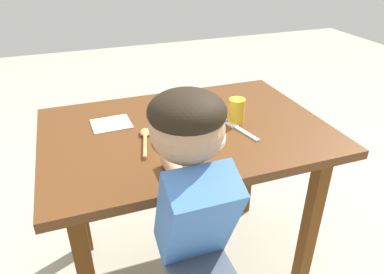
{
  "coord_description": "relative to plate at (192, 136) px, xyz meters",
  "views": [
    {
      "loc": [
        -0.38,
        -1.14,
        1.37
      ],
      "look_at": [
        -0.01,
        -0.11,
        0.76
      ],
      "focal_mm": 33.62,
      "sensor_mm": 36.0,
      "label": 1
    }
  ],
  "objects": [
    {
      "name": "drinking_cup",
      "position": [
        0.21,
        0.08,
        0.03
      ],
      "size": [
        0.06,
        0.06,
        0.1
      ],
      "primitive_type": "cylinder",
      "color": "gold",
      "rests_on": "dining_table"
    },
    {
      "name": "ground_plane",
      "position": [
        0.01,
        0.09,
        -0.75
      ],
      "size": [
        8.0,
        8.0,
        0.0
      ],
      "primitive_type": "plane",
      "color": "#A8A390"
    },
    {
      "name": "spoon",
      "position": [
        -0.16,
        0.06,
        -0.01
      ],
      "size": [
        0.07,
        0.2,
        0.02
      ],
      "rotation": [
        0.0,
        0.0,
        1.34
      ],
      "color": "#C6854C",
      "rests_on": "dining_table"
    },
    {
      "name": "napkin",
      "position": [
        -0.25,
        0.22,
        -0.01
      ],
      "size": [
        0.15,
        0.13,
        0.0
      ],
      "primitive_type": "cube",
      "rotation": [
        0.0,
        0.0,
        0.04
      ],
      "color": "white",
      "rests_on": "dining_table"
    },
    {
      "name": "fork",
      "position": [
        0.19,
        0.01,
        -0.01
      ],
      "size": [
        0.07,
        0.22,
        0.01
      ],
      "rotation": [
        0.0,
        0.0,
        1.81
      ],
      "color": "silver",
      "rests_on": "dining_table"
    },
    {
      "name": "person",
      "position": [
        -0.12,
        -0.38,
        -0.12
      ],
      "size": [
        0.19,
        0.38,
        1.06
      ],
      "color": "#454F5D",
      "rests_on": "ground_plane"
    },
    {
      "name": "plate",
      "position": [
        0.0,
        0.0,
        0.0
      ],
      "size": [
        0.25,
        0.25,
        0.06
      ],
      "color": "beige",
      "rests_on": "dining_table"
    },
    {
      "name": "dining_table",
      "position": [
        0.01,
        0.09,
        -0.12
      ],
      "size": [
        1.06,
        0.73,
        0.74
      ],
      "color": "#552F15",
      "rests_on": "ground_plane"
    }
  ]
}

